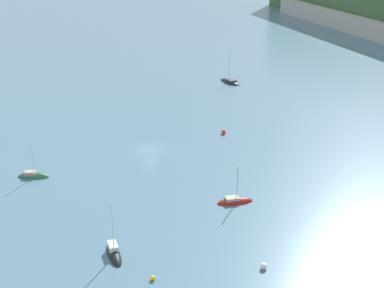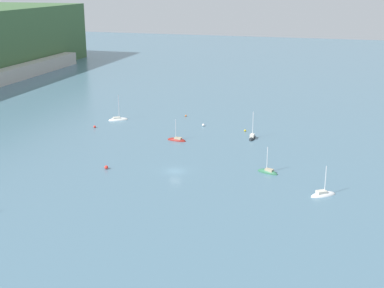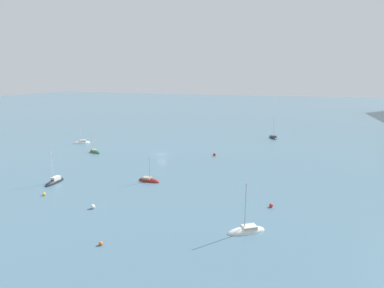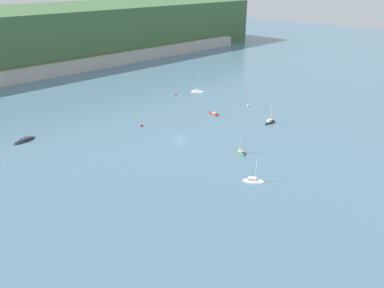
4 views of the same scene
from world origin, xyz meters
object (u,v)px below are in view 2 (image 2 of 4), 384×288
at_px(sailboat_4, 118,120).
at_px(mooring_buoy_4, 95,127).
at_px(sailboat_3, 252,138).
at_px(mooring_buoy_2, 245,130).
at_px(sailboat_0, 177,140).
at_px(mooring_buoy_1, 106,167).
at_px(mooring_buoy_3, 186,116).
at_px(sailboat_2, 268,173).
at_px(mooring_buoy_0, 203,125).
at_px(sailboat_1, 323,195).

xyz_separation_m(sailboat_4, mooring_buoy_4, (-10.40, 3.01, 0.27)).
xyz_separation_m(sailboat_3, mooring_buoy_2, (6.52, 3.27, 0.16)).
bearing_deg(sailboat_0, mooring_buoy_1, 78.24).
bearing_deg(mooring_buoy_3, mooring_buoy_1, 176.21).
xyz_separation_m(sailboat_0, mooring_buoy_2, (14.16, -16.29, 0.23)).
distance_m(mooring_buoy_3, mooring_buoy_4, 30.21).
bearing_deg(sailboat_2, mooring_buoy_3, -32.60).
relative_size(sailboat_4, mooring_buoy_3, 15.55).
height_order(mooring_buoy_1, mooring_buoy_2, mooring_buoy_1).
xyz_separation_m(mooring_buoy_0, mooring_buoy_4, (-10.72, 30.61, -0.05)).
relative_size(sailboat_4, mooring_buoy_2, 14.82).
distance_m(sailboat_1, mooring_buoy_4, 76.17).
xyz_separation_m(sailboat_2, mooring_buoy_4, (24.03, 55.19, 0.27)).
relative_size(sailboat_0, sailboat_1, 0.93).
distance_m(sailboat_3, mooring_buoy_4, 47.05).
relative_size(sailboat_1, sailboat_2, 1.03).
height_order(sailboat_2, mooring_buoy_4, sailboat_2).
relative_size(sailboat_0, mooring_buoy_2, 11.31).
bearing_deg(mooring_buoy_2, mooring_buoy_0, 80.72).
height_order(sailboat_1, sailboat_4, sailboat_4).
xyz_separation_m(sailboat_1, mooring_buoy_3, (54.82, 45.93, 0.19)).
bearing_deg(sailboat_2, sailboat_3, -51.74).
xyz_separation_m(sailboat_0, mooring_buoy_0, (16.31, -3.16, 0.33)).
bearing_deg(mooring_buoy_3, sailboat_2, -143.45).
height_order(sailboat_2, mooring_buoy_2, sailboat_2).
bearing_deg(mooring_buoy_1, sailboat_1, -92.59).
distance_m(sailboat_3, mooring_buoy_1, 44.33).
bearing_deg(sailboat_3, mooring_buoy_4, 91.76).
bearing_deg(mooring_buoy_4, mooring_buoy_2, -78.90).
xyz_separation_m(sailboat_1, sailboat_4, (44.64, 65.03, -0.01)).
height_order(mooring_buoy_2, mooring_buoy_4, mooring_buoy_4).
height_order(mooring_buoy_0, mooring_buoy_2, mooring_buoy_0).
xyz_separation_m(mooring_buoy_1, mooring_buoy_4, (32.00, 18.64, -0.09)).
height_order(sailboat_0, mooring_buoy_0, sailboat_0).
bearing_deg(sailboat_3, sailboat_2, -163.34).
distance_m(sailboat_2, sailboat_3, 27.34).
bearing_deg(sailboat_0, mooring_buoy_2, -132.30).
relative_size(mooring_buoy_1, mooring_buoy_2, 1.49).
bearing_deg(mooring_buoy_1, sailboat_2, -77.70).
bearing_deg(sailboat_4, mooring_buoy_2, -35.67).
height_order(sailboat_1, mooring_buoy_1, sailboat_1).
relative_size(sailboat_0, mooring_buoy_0, 8.42).
relative_size(sailboat_3, mooring_buoy_2, 14.25).
xyz_separation_m(sailboat_4, mooring_buoy_2, (-1.83, -40.73, 0.22)).
distance_m(sailboat_2, mooring_buoy_0, 42.57).
height_order(sailboat_1, sailboat_2, sailboat_1).
distance_m(sailboat_1, sailboat_2, 16.41).
xyz_separation_m(sailboat_4, mooring_buoy_1, (-42.40, -15.63, 0.36)).
distance_m(sailboat_1, mooring_buoy_0, 58.50).
bearing_deg(sailboat_0, sailboat_3, -151.97).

